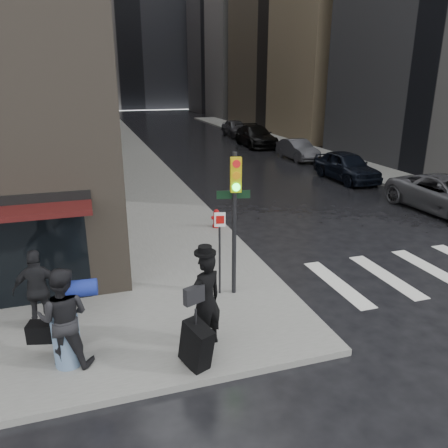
{
  "coord_description": "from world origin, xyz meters",
  "views": [
    {
      "loc": [
        -2.82,
        -8.5,
        5.44
      ],
      "look_at": [
        0.91,
        3.23,
        1.3
      ],
      "focal_mm": 35.0,
      "sensor_mm": 36.0,
      "label": 1
    }
  ],
  "objects": [
    {
      "name": "ground",
      "position": [
        0.0,
        0.0,
        0.0
      ],
      "size": [
        140.0,
        140.0,
        0.0
      ],
      "primitive_type": "plane",
      "color": "black",
      "rests_on": "ground"
    },
    {
      "name": "man_jeans",
      "position": [
        -3.52,
        -0.71,
        1.16
      ],
      "size": [
        1.41,
        1.03,
        2.02
      ],
      "rotation": [
        0.0,
        0.0,
        2.9
      ],
      "color": "black",
      "rests_on": "ground"
    },
    {
      "name": "parked_car_2",
      "position": [
        11.25,
        18.9,
        0.69
      ],
      "size": [
        1.51,
        4.19,
        1.38
      ],
      "primitive_type": "imported",
      "rotation": [
        0.0,
        0.0,
        0.01
      ],
      "color": "#3E3E43",
      "rests_on": "ground"
    },
    {
      "name": "fire_hydrant",
      "position": [
        1.57,
        6.25,
        0.45
      ],
      "size": [
        0.38,
        0.3,
        0.68
      ],
      "rotation": [
        0.0,
        0.0,
        -0.05
      ],
      "color": "#AE0A0C",
      "rests_on": "ground"
    },
    {
      "name": "parked_car_3",
      "position": [
        10.78,
        25.6,
        0.83
      ],
      "size": [
        2.61,
        5.85,
        1.67
      ],
      "primitive_type": "imported",
      "rotation": [
        0.0,
        0.0,
        -0.05
      ],
      "color": "black",
      "rests_on": "ground"
    },
    {
      "name": "parked_car_1",
      "position": [
        10.84,
        12.19,
        0.8
      ],
      "size": [
        1.93,
        4.71,
        1.6
      ],
      "primitive_type": "imported",
      "rotation": [
        0.0,
        0.0,
        0.01
      ],
      "color": "black",
      "rests_on": "ground"
    },
    {
      "name": "parked_car_4",
      "position": [
        11.3,
        32.31,
        0.79
      ],
      "size": [
        1.98,
        4.66,
        1.57
      ],
      "primitive_type": "imported",
      "rotation": [
        0.0,
        0.0,
        -0.03
      ],
      "color": "#3B3B40",
      "rests_on": "ground"
    },
    {
      "name": "man_overcoat",
      "position": [
        -0.87,
        -1.04,
        1.09
      ],
      "size": [
        1.12,
        1.47,
        2.24
      ],
      "rotation": [
        0.0,
        0.0,
        3.54
      ],
      "color": "black",
      "rests_on": "ground"
    },
    {
      "name": "man_greycoat",
      "position": [
        -4.08,
        0.8,
        1.08
      ],
      "size": [
        1.13,
        0.58,
        1.85
      ],
      "rotation": [
        0.0,
        0.0,
        3.02
      ],
      "color": "black",
      "rests_on": "ground"
    },
    {
      "name": "bldg_right_far",
      "position": [
        26.0,
        58.0,
        12.5
      ],
      "size": [
        22.0,
        20.0,
        25.0
      ],
      "primitive_type": "cube",
      "color": "#65635E",
      "rests_on": "ground"
    },
    {
      "name": "sidewalk_left",
      "position": [
        0.0,
        27.0,
        0.07
      ],
      "size": [
        4.0,
        50.0,
        0.15
      ],
      "primitive_type": "cube",
      "color": "slate",
      "rests_on": "ground"
    },
    {
      "name": "traffic_light",
      "position": [
        0.45,
        1.05,
        2.5
      ],
      "size": [
        0.9,
        0.5,
        3.65
      ],
      "rotation": [
        0.0,
        0.0,
        -0.2
      ],
      "color": "black",
      "rests_on": "ground"
    },
    {
      "name": "sidewalk_right",
      "position": [
        13.5,
        27.0,
        0.07
      ],
      "size": [
        3.0,
        50.0,
        0.15
      ],
      "primitive_type": "cube",
      "color": "slate",
      "rests_on": "ground"
    },
    {
      "name": "bldg_distant",
      "position": [
        6.0,
        78.0,
        16.0
      ],
      "size": [
        40.0,
        12.0,
        32.0
      ],
      "primitive_type": "cube",
      "color": "#65635E",
      "rests_on": "ground"
    }
  ]
}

